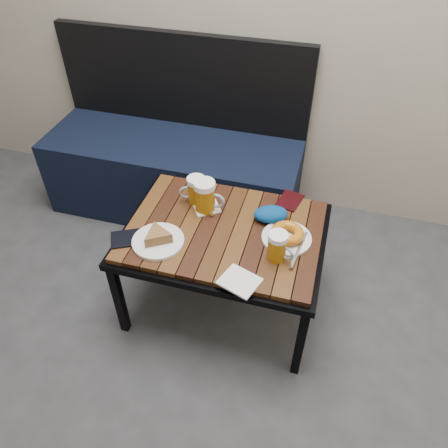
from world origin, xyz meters
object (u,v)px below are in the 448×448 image
(beer_mug_right, at_px, (278,246))
(plate_bagel, at_px, (287,235))
(passport_navy, at_px, (128,238))
(beer_mug_centre, at_px, (205,196))
(bench, at_px, (175,167))
(passport_burgundy, at_px, (290,201))
(knit_pouch, at_px, (271,214))
(plate_pie, at_px, (158,238))
(beer_mug_left, at_px, (196,190))
(cafe_table, at_px, (224,237))

(beer_mug_right, bearing_deg, plate_bagel, 102.17)
(passport_navy, bearing_deg, beer_mug_centre, 109.27)
(bench, distance_m, passport_burgundy, 0.82)
(beer_mug_right, distance_m, knit_pouch, 0.22)
(passport_burgundy, distance_m, knit_pouch, 0.16)
(bench, distance_m, plate_bagel, 0.98)
(beer_mug_centre, distance_m, knit_pouch, 0.29)
(plate_pie, bearing_deg, passport_burgundy, 40.77)
(beer_mug_left, distance_m, knit_pouch, 0.34)
(bench, height_order, plate_pie, bench)
(beer_mug_centre, distance_m, plate_pie, 0.28)
(bench, distance_m, beer_mug_left, 0.63)
(beer_mug_left, bearing_deg, plate_bagel, 145.00)
(plate_bagel, distance_m, knit_pouch, 0.13)
(beer_mug_left, height_order, passport_navy, beer_mug_left)
(beer_mug_right, distance_m, plate_bagel, 0.12)
(passport_burgundy, relative_size, knit_pouch, 0.90)
(bench, height_order, cafe_table, bench)
(bench, relative_size, plate_pie, 6.67)
(plate_bagel, bearing_deg, plate_pie, -162.46)
(beer_mug_right, height_order, passport_burgundy, beer_mug_right)
(beer_mug_centre, relative_size, passport_navy, 1.08)
(passport_navy, xyz_separation_m, passport_burgundy, (0.59, 0.42, -0.00))
(beer_mug_right, bearing_deg, cafe_table, 179.69)
(cafe_table, bearing_deg, plate_pie, -147.66)
(beer_mug_centre, xyz_separation_m, knit_pouch, (0.28, 0.01, -0.04))
(beer_mug_right, bearing_deg, plate_pie, -151.83)
(beer_mug_left, xyz_separation_m, beer_mug_centre, (0.06, -0.04, 0.01))
(bench, distance_m, cafe_table, 0.80)
(bench, relative_size, beer_mug_centre, 9.44)
(bench, height_order, knit_pouch, bench)
(beer_mug_right, height_order, plate_pie, beer_mug_right)
(passport_navy, bearing_deg, bench, 160.80)
(cafe_table, bearing_deg, knit_pouch, 32.24)
(plate_pie, relative_size, passport_navy, 1.53)
(beer_mug_left, relative_size, plate_bagel, 0.48)
(beer_mug_left, height_order, plate_bagel, beer_mug_left)
(passport_navy, relative_size, knit_pouch, 0.95)
(beer_mug_right, distance_m, plate_pie, 0.48)
(plate_bagel, bearing_deg, beer_mug_right, -100.40)
(bench, bearing_deg, knit_pouch, -39.13)
(beer_mug_left, bearing_deg, cafe_table, 122.14)
(plate_pie, distance_m, knit_pouch, 0.48)
(beer_mug_left, distance_m, beer_mug_right, 0.47)
(passport_navy, xyz_separation_m, knit_pouch, (0.53, 0.27, 0.03))
(knit_pouch, bearing_deg, plate_pie, -147.70)
(plate_pie, relative_size, knit_pouch, 1.46)
(cafe_table, relative_size, beer_mug_centre, 5.66)
(passport_burgundy, bearing_deg, knit_pouch, -98.90)
(bench, bearing_deg, plate_bagel, -40.56)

